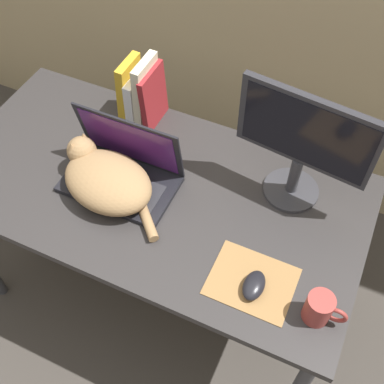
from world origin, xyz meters
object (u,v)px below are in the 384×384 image
Objects in this scene: cat at (106,179)px; mug at (320,309)px; laptop at (123,171)px; book_row at (141,93)px; computer_mouse at (254,285)px; external_monitor at (303,143)px.

cat is 3.49× the size of mug.
laptop is 0.90× the size of cat.
book_row reaches higher than laptop.
computer_mouse is 0.19m from mug.
laptop is 0.74m from mug.
mug is at bearing -1.78° from computer_mouse.
external_monitor is 0.43m from computer_mouse.
cat is 0.62m from external_monitor.
mug is (0.19, -0.39, -0.18)m from external_monitor.
mug is (0.71, -0.20, 0.00)m from laptop.
laptop is at bearing 164.28° from mug.
computer_mouse is at bearing -88.45° from external_monitor.
computer_mouse is at bearing -13.32° from cat.
computer_mouse is 0.84× the size of mug.
external_monitor is (0.52, 0.18, 0.18)m from laptop.
external_monitor is at bearing 91.55° from computer_mouse.
laptop is 0.31m from book_row.
cat is at bearing 169.51° from mug.
laptop is at bearing 159.76° from computer_mouse.
laptop reaches higher than mug.
book_row is (-0.08, 0.29, 0.07)m from laptop.
cat is (-0.02, -0.06, 0.02)m from laptop.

